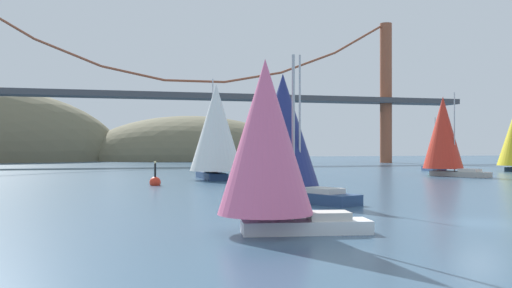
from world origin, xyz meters
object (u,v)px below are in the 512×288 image
at_px(sailboat_green_sail, 438,146).
at_px(sailboat_pink_spinnaker, 267,141).
at_px(sailboat_scarlet_sail, 444,134).
at_px(sailboat_navy_sail, 284,133).
at_px(sailboat_white_mainsail, 216,129).
at_px(channel_buoy, 155,182).

distance_m(sailboat_green_sail, sailboat_pink_spinnaker, 66.35).
bearing_deg(sailboat_green_sail, sailboat_scarlet_sail, -119.99).
relative_size(sailboat_navy_sail, sailboat_pink_spinnaker, 1.31).
xyz_separation_m(sailboat_green_sail, sailboat_scarlet_sail, (-6.28, -10.88, 1.54)).
bearing_deg(sailboat_white_mainsail, sailboat_pink_spinnaker, -97.37).
xyz_separation_m(sailboat_scarlet_sail, sailboat_white_mainsail, (-30.63, -1.56, 0.35)).
xyz_separation_m(sailboat_green_sail, sailboat_white_mainsail, (-36.90, -12.44, 1.89)).
relative_size(sailboat_scarlet_sail, channel_buoy, 4.10).
height_order(sailboat_navy_sail, sailboat_white_mainsail, sailboat_white_mainsail).
height_order(sailboat_navy_sail, channel_buoy, sailboat_navy_sail).
xyz_separation_m(sailboat_green_sail, sailboat_pink_spinnaker, (-41.95, -51.41, 0.17)).
relative_size(sailboat_white_mainsail, channel_buoy, 4.45).
bearing_deg(sailboat_green_sail, sailboat_navy_sail, -134.96).
bearing_deg(sailboat_navy_sail, sailboat_green_sail, 45.04).
xyz_separation_m(sailboat_navy_sail, sailboat_green_sail, (36.38, 36.43, -0.90)).
bearing_deg(sailboat_green_sail, channel_buoy, -156.24).
bearing_deg(sailboat_scarlet_sail, channel_buoy, -167.22).
bearing_deg(sailboat_pink_spinnaker, sailboat_white_mainsail, 82.63).
distance_m(sailboat_white_mainsail, sailboat_pink_spinnaker, 39.34).
bearing_deg(sailboat_white_mainsail, sailboat_navy_sail, -88.76).
bearing_deg(sailboat_scarlet_sail, sailboat_white_mainsail, -177.09).
distance_m(sailboat_green_sail, sailboat_white_mainsail, 38.99).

